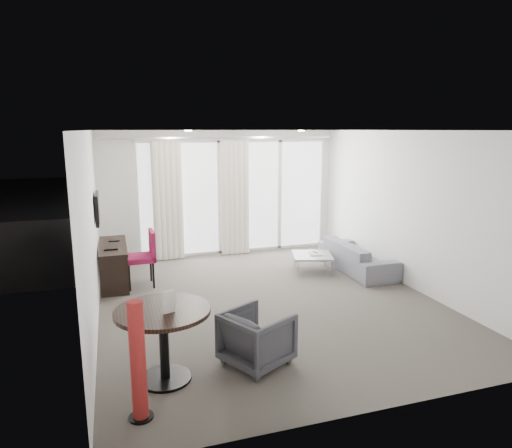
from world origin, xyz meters
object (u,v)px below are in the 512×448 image
object	(u,v)px
sofa	(357,256)
rattan_chair_b	(285,219)
desk_chair	(140,259)
red_lamp	(138,361)
tub_armchair	(257,338)
coffee_table	(312,263)
round_table	(164,345)
rattan_chair_a	(222,217)
desk	(114,264)

from	to	relation	value
sofa	rattan_chair_b	bearing A→B (deg)	3.06
desk_chair	red_lamp	bearing A→B (deg)	-95.22
tub_armchair	coffee_table	world-z (taller)	tub_armchair
round_table	tub_armchair	size ratio (longest dim) A/B	1.46
desk_chair	tub_armchair	distance (m)	3.30
round_table	coffee_table	distance (m)	4.31
tub_armchair	rattan_chair_a	xyz separation A→B (m)	(1.18, 6.63, 0.11)
sofa	desk_chair	bearing A→B (deg)	85.13
round_table	desk	bearing A→B (deg)	97.71
round_table	desk_chair	bearing A→B (deg)	90.77
rattan_chair_a	rattan_chair_b	bearing A→B (deg)	-29.34
sofa	rattan_chair_a	xyz separation A→B (m)	(-1.69, 3.85, 0.14)
red_lamp	sofa	xyz separation A→B (m)	(4.20, 3.40, -0.30)
round_table	coffee_table	size ratio (longest dim) A/B	1.40
desk	coffee_table	distance (m)	3.57
desk	sofa	distance (m)	4.41
round_table	sofa	size ratio (longest dim) A/B	0.53
desk_chair	tub_armchair	size ratio (longest dim) A/B	1.40
red_lamp	round_table	bearing A→B (deg)	64.01
desk	rattan_chair_a	world-z (taller)	rattan_chair_a
desk	desk_chair	bearing A→B (deg)	-34.05
desk	desk_chair	distance (m)	0.53
desk	red_lamp	size ratio (longest dim) A/B	1.27
desk	sofa	size ratio (longest dim) A/B	0.78
sofa	rattan_chair_a	size ratio (longest dim) A/B	2.24
round_table	rattan_chair_a	xyz separation A→B (m)	(2.22, 6.65, 0.02)
tub_armchair	rattan_chair_a	size ratio (longest dim) A/B	0.82
tub_armchair	sofa	bearing A→B (deg)	-74.03
tub_armchair	coffee_table	xyz separation A→B (m)	(2.05, 2.98, -0.15)
red_lamp	tub_armchair	world-z (taller)	red_lamp
red_lamp	tub_armchair	bearing A→B (deg)	25.37
round_table	red_lamp	xyz separation A→B (m)	(-0.29, -0.60, 0.17)
sofa	rattan_chair_a	world-z (taller)	rattan_chair_a
desk	coffee_table	xyz separation A→B (m)	(3.54, -0.41, -0.18)
red_lamp	desk	bearing A→B (deg)	92.42
coffee_table	desk_chair	bearing A→B (deg)	177.67
coffee_table	rattan_chair_b	bearing A→B (deg)	78.08
round_table	coffee_table	world-z (taller)	round_table
sofa	round_table	bearing A→B (deg)	125.65
coffee_table	sofa	xyz separation A→B (m)	(0.82, -0.21, 0.11)
round_table	rattan_chair_a	world-z (taller)	rattan_chair_a
rattan_chair_a	rattan_chair_b	distance (m)	1.62
desk_chair	sofa	world-z (taller)	desk_chair
coffee_table	tub_armchair	bearing A→B (deg)	-124.47
red_lamp	rattan_chair_b	size ratio (longest dim) A/B	1.47
rattan_chair_b	desk	bearing A→B (deg)	-150.98
tub_armchair	rattan_chair_b	xyz separation A→B (m)	(2.70, 6.06, 0.08)
desk	rattan_chair_b	world-z (taller)	rattan_chair_b
desk	coffee_table	size ratio (longest dim) A/B	2.04
red_lamp	tub_armchair	distance (m)	1.49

